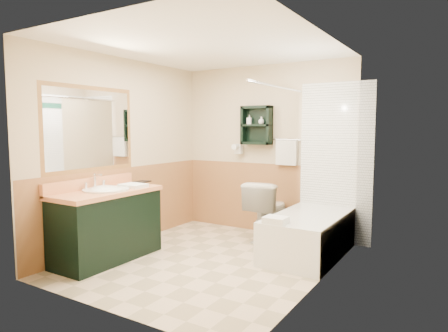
% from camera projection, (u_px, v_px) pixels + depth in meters
% --- Properties ---
extents(floor, '(3.00, 3.00, 0.00)m').
position_uv_depth(floor, '(207.00, 260.00, 4.58)').
color(floor, beige).
rests_on(floor, ground).
extents(back_wall, '(2.60, 0.04, 2.40)m').
position_uv_depth(back_wall, '(266.00, 150.00, 5.75)').
color(back_wall, beige).
rests_on(back_wall, ground).
extents(left_wall, '(0.04, 3.00, 2.40)m').
position_uv_depth(left_wall, '(122.00, 152.00, 5.16)').
color(left_wall, beige).
rests_on(left_wall, ground).
extents(right_wall, '(0.04, 3.00, 2.40)m').
position_uv_depth(right_wall, '(322.00, 161.00, 3.78)').
color(right_wall, beige).
rests_on(right_wall, ground).
extents(ceiling, '(2.60, 3.00, 0.04)m').
position_uv_depth(ceiling, '(207.00, 45.00, 4.35)').
color(ceiling, white).
rests_on(ceiling, back_wall).
extents(wainscot_left, '(2.98, 2.98, 1.00)m').
position_uv_depth(wainscot_left, '(126.00, 206.00, 5.21)').
color(wainscot_left, '#BA7F4B').
rests_on(wainscot_left, left_wall).
extents(wainscot_back, '(2.58, 2.58, 1.00)m').
position_uv_depth(wainscot_back, '(264.00, 198.00, 5.79)').
color(wainscot_back, '#BA7F4B').
rests_on(wainscot_back, back_wall).
extents(mirror_frame, '(1.30, 1.30, 1.00)m').
position_uv_depth(mirror_frame, '(90.00, 129.00, 4.64)').
color(mirror_frame, olive).
rests_on(mirror_frame, left_wall).
extents(mirror_glass, '(1.20, 1.20, 0.90)m').
position_uv_depth(mirror_glass, '(90.00, 129.00, 4.63)').
color(mirror_glass, white).
rests_on(mirror_glass, left_wall).
extents(tile_right, '(1.50, 1.50, 2.10)m').
position_uv_depth(tile_right, '(340.00, 170.00, 4.45)').
color(tile_right, white).
rests_on(tile_right, right_wall).
extents(tile_back, '(0.95, 0.95, 2.10)m').
position_uv_depth(tile_back, '(336.00, 164.00, 5.20)').
color(tile_back, white).
rests_on(tile_back, back_wall).
extents(tile_accent, '(1.50, 1.50, 0.10)m').
position_uv_depth(tile_accent, '(341.00, 93.00, 4.37)').
color(tile_accent, '#144633').
rests_on(tile_accent, right_wall).
extents(wall_shelf, '(0.45, 0.15, 0.55)m').
position_uv_depth(wall_shelf, '(256.00, 125.00, 5.68)').
color(wall_shelf, black).
rests_on(wall_shelf, back_wall).
extents(hair_dryer, '(0.10, 0.24, 0.18)m').
position_uv_depth(hair_dryer, '(239.00, 149.00, 5.89)').
color(hair_dryer, white).
rests_on(hair_dryer, back_wall).
extents(towel_bar, '(0.40, 0.06, 0.40)m').
position_uv_depth(towel_bar, '(287.00, 140.00, 5.50)').
color(towel_bar, silver).
rests_on(towel_bar, back_wall).
extents(curtain_rod, '(0.03, 1.60, 0.03)m').
position_uv_depth(curtain_rod, '(279.00, 87.00, 4.75)').
color(curtain_rod, silver).
rests_on(curtain_rod, back_wall).
extents(shower_curtain, '(1.05, 1.05, 1.70)m').
position_uv_depth(shower_curtain, '(284.00, 157.00, 4.98)').
color(shower_curtain, '#B8AB8B').
rests_on(shower_curtain, curtain_rod).
extents(vanity, '(0.59, 1.27, 0.81)m').
position_uv_depth(vanity, '(107.00, 225.00, 4.57)').
color(vanity, black).
rests_on(vanity, ground).
extents(bathtub, '(0.74, 1.50, 0.49)m').
position_uv_depth(bathtub, '(310.00, 234.00, 4.77)').
color(bathtub, silver).
rests_on(bathtub, ground).
extents(toilet, '(0.50, 0.83, 0.79)m').
position_uv_depth(toilet, '(267.00, 210.00, 5.44)').
color(toilet, silver).
rests_on(toilet, ground).
extents(counter_towel, '(0.29, 0.23, 0.04)m').
position_uv_depth(counter_towel, '(133.00, 186.00, 4.76)').
color(counter_towel, silver).
rests_on(counter_towel, vanity).
extents(vanity_book, '(0.17, 0.04, 0.22)m').
position_uv_depth(vanity_book, '(136.00, 174.00, 5.16)').
color(vanity_book, black).
rests_on(vanity_book, vanity).
extents(tub_towel, '(0.24, 0.20, 0.07)m').
position_uv_depth(tub_towel, '(276.00, 220.00, 4.29)').
color(tub_towel, silver).
rests_on(tub_towel, bathtub).
extents(soap_bottle_a, '(0.08, 0.14, 0.06)m').
position_uv_depth(soap_bottle_a, '(249.00, 122.00, 5.73)').
color(soap_bottle_a, silver).
rests_on(soap_bottle_a, wall_shelf).
extents(soap_bottle_b, '(0.12, 0.13, 0.08)m').
position_uv_depth(soap_bottle_b, '(261.00, 121.00, 5.62)').
color(soap_bottle_b, silver).
rests_on(soap_bottle_b, wall_shelf).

